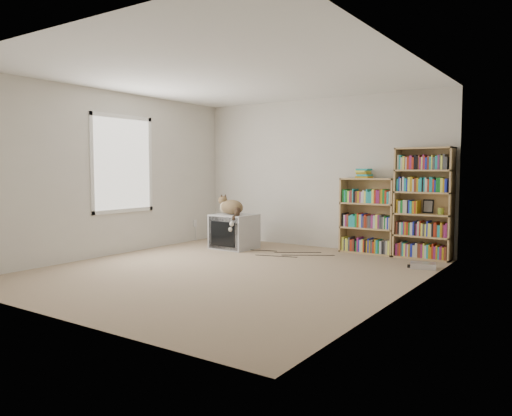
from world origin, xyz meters
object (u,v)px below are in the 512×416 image
Objects in this scene: bookcase_short at (368,219)px; dvd_player at (423,266)px; crt_tv at (235,231)px; cat at (232,209)px; bookcase_tall at (424,206)px.

dvd_player is (1.07, -0.76, -0.50)m from bookcase_short.
cat is at bearing -92.10° from crt_tv.
crt_tv is at bearing 165.51° from dvd_player.
cat is 0.39× the size of bookcase_tall.
bookcase_tall is (2.87, 0.89, 0.12)m from cat.
crt_tv is 2.19m from bookcase_short.
bookcase_tall is 5.05× the size of dvd_player.
bookcase_tall is 1.09m from dvd_player.
cat is at bearing -156.21° from bookcase_short.
crt_tv is 0.41× the size of bookcase_tall.
crt_tv reaches higher than dvd_player.
crt_tv is at bearing -164.07° from bookcase_tall.
crt_tv is at bearing 96.70° from cat.
bookcase_short is at bearing 179.84° from bookcase_tall.
cat is 2.21m from bookcase_short.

